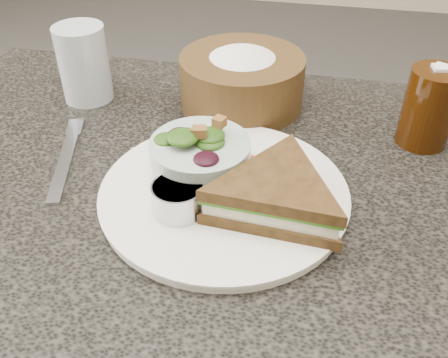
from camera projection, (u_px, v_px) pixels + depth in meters
name	position (u px, v px, depth m)	size (l,w,h in m)	color
dining_table	(221.00, 353.00, 0.88)	(1.00, 0.70, 0.75)	black
dinner_plate	(224.00, 194.00, 0.62)	(0.31, 0.31, 0.01)	white
sandwich	(277.00, 195.00, 0.57)	(0.19, 0.19, 0.05)	#4D3319
salad_bowl	(200.00, 153.00, 0.62)	(0.13, 0.13, 0.07)	#A3B5AC
dressing_ramekin	(178.00, 198.00, 0.58)	(0.06, 0.06, 0.04)	#ABADB0
orange_wedge	(245.00, 161.00, 0.64)	(0.07, 0.07, 0.03)	orange
fork	(65.00, 162.00, 0.68)	(0.02, 0.18, 0.00)	#A2A7B3
knife	(130.00, 186.00, 0.64)	(0.01, 0.17, 0.00)	#A6A7A9
bread_basket	(242.00, 73.00, 0.78)	(0.20, 0.20, 0.11)	brown
cola_glass	(430.00, 104.00, 0.69)	(0.07, 0.07, 0.12)	black
water_glass	(84.00, 64.00, 0.80)	(0.08, 0.08, 0.12)	#ADB9BF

